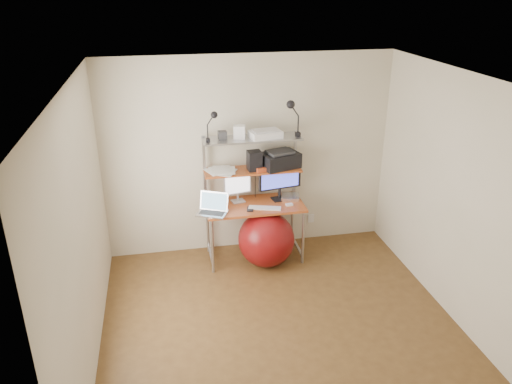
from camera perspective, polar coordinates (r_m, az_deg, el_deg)
room at (r=4.62m, az=3.24°, el=-2.97°), size 3.60×3.60×3.60m
computer_desk at (r=6.08m, az=-0.30°, el=0.67°), size 1.20×0.60×1.57m
wall_outlet at (r=6.80m, az=6.32°, el=-3.01°), size 0.08×0.01×0.12m
monitor_silver at (r=6.12m, az=-2.11°, el=0.72°), size 0.35×0.15×0.39m
monitor_black at (r=6.17m, az=2.76°, el=1.58°), size 0.55×0.19×0.55m
laptop at (r=5.91m, az=-4.93°, el=-1.89°), size 0.42×0.39×0.30m
keyboard at (r=6.01m, az=1.00°, el=-1.83°), size 0.40×0.22×0.01m
mouse at (r=6.09m, az=3.82°, el=-1.45°), size 0.09×0.06×0.02m
mac_mini at (r=6.29m, az=3.93°, el=-0.54°), size 0.27×0.27×0.04m
phone at (r=5.98m, az=-0.66°, el=-1.96°), size 0.10×0.15×0.01m
printer at (r=6.11m, az=2.74°, el=3.73°), size 0.52×0.42×0.21m
nas_cube at (r=6.01m, az=-0.19°, el=3.60°), size 0.17×0.17×0.24m
red_box at (r=6.02m, az=0.79°, el=2.68°), size 0.20×0.16×0.05m
scanner at (r=5.94m, az=1.07°, el=6.66°), size 0.40×0.30×0.10m
box_white at (r=5.90m, az=-1.90°, el=6.88°), size 0.16×0.14×0.16m
box_grey at (r=5.88m, az=-3.87°, el=6.48°), size 0.10×0.10×0.10m
clip_lamp_left at (r=5.73m, az=-4.96°, el=8.22°), size 0.14×0.08×0.36m
clip_lamp_right at (r=5.88m, az=4.16°, el=9.28°), size 0.18×0.10×0.45m
exercise_ball at (r=6.14m, az=1.18°, el=-5.41°), size 0.69×0.69×0.69m
paper_stack at (r=6.01m, az=-3.92°, el=2.46°), size 0.42×0.41×0.02m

